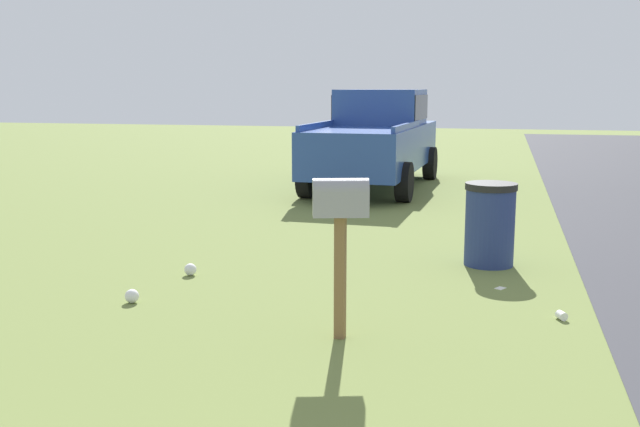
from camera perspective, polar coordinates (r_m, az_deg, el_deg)
mailbox at (r=6.13m, az=1.61°, el=0.14°), size 0.32×0.50×1.38m
pickup_truck at (r=15.94m, az=4.42°, el=6.05°), size 5.59×2.32×2.09m
trash_bin at (r=9.06m, az=13.07°, el=-0.80°), size 0.62×0.62×1.00m
litter_cup_by_mailbox at (r=7.22m, az=18.28°, el=-7.55°), size 0.12×0.11×0.08m
litter_bag_midfield_a at (r=7.60m, az=-14.42°, el=-6.24°), size 0.14×0.14×0.14m
litter_wrapper_midfield_b at (r=8.14m, az=13.85°, el=-5.65°), size 0.15×0.13×0.01m
litter_bag_far_scatter at (r=8.55m, az=-10.05°, el=-4.31°), size 0.14×0.14×0.14m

